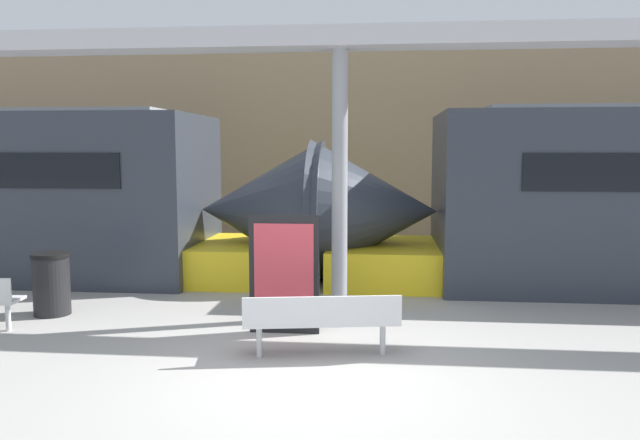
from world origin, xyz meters
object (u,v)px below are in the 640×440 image
Objects in this scene: bench_near at (322,318)px; support_column_near at (340,186)px; trash_bin at (51,284)px; poster_board at (284,274)px.

support_column_near is (0.08, 1.83, 1.45)m from bench_near.
bench_near is at bearing -20.31° from trash_bin.
trash_bin is 4.52m from support_column_near.
support_column_near is at bearing 3.76° from trash_bin.
poster_board is at bearing 112.34° from bench_near.
trash_bin is (-4.18, 1.55, -0.01)m from bench_near.
bench_near is 4.46m from trash_bin.
support_column_near is (4.26, 0.28, 1.46)m from trash_bin.
support_column_near is (0.68, 0.87, 1.12)m from poster_board.
trash_bin is 3.65m from poster_board.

